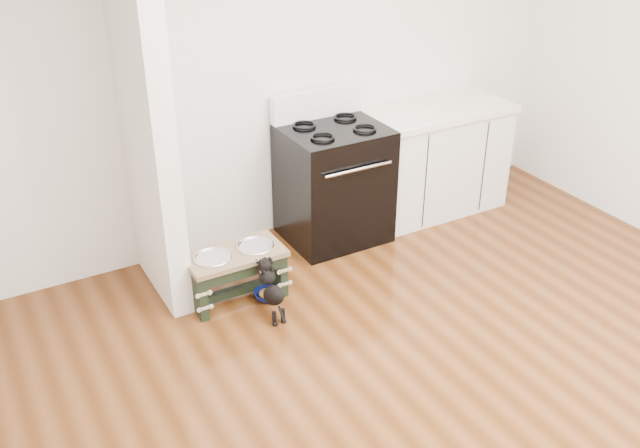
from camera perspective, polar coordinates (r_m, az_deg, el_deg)
The scene contains 8 objects.
ground at distance 4.25m, azimuth 13.30°, elevation -14.25°, with size 5.00×5.00×0.00m, color #49250D.
room_shell at distance 3.39m, azimuth 16.33°, elevation 6.39°, with size 5.00×5.00×5.00m.
partition_wall at distance 4.66m, azimuth -13.92°, elevation 9.11°, with size 0.15×0.80×2.70m, color silver.
oven_range at distance 5.55m, azimuth 1.09°, elevation 3.41°, with size 0.76×0.69×1.14m.
cabinet_run at distance 6.09m, azimuth 9.01°, elevation 5.14°, with size 1.24×0.64×0.91m.
dog_feeder at distance 4.90m, azimuth -6.78°, elevation -3.34°, with size 0.67×0.36×0.38m.
puppy at distance 4.72m, azimuth -3.93°, elevation -5.10°, with size 0.12×0.35×0.41m.
floor_bowl at distance 5.00m, azimuth -4.19°, elevation -5.68°, with size 0.20×0.20×0.06m.
Camera 1 is at (-2.31, -2.17, 2.83)m, focal length 40.00 mm.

